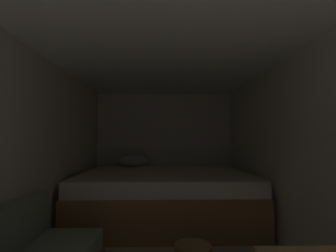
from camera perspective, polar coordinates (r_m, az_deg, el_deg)
The scene contains 5 objects.
wall_back at distance 4.71m, azimuth -0.83°, elevation -4.97°, with size 2.64×0.05×2.03m, color beige.
wall_left at distance 2.55m, azimuth -30.80°, elevation -6.35°, with size 0.05×4.92×2.03m, color beige.
wall_right at distance 2.60m, azimuth 29.88°, elevation -6.30°, with size 0.05×4.92×2.03m, color beige.
ceiling_slab at distance 2.39m, azimuth -0.11°, elevation 18.47°, with size 2.64×4.92×0.05m, color white.
bed at distance 3.81m, azimuth -0.76°, elevation -15.58°, with size 2.42×1.86×0.90m.
Camera 1 is at (-0.05, -0.36, 1.19)m, focal length 26.46 mm.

